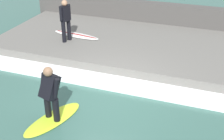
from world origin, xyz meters
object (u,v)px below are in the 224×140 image
at_px(surfer_riding, 50,91).
at_px(surfboard_waiting_near, 76,35).
at_px(surfboard_riding, 53,119).
at_px(surfer_waiting_near, 65,18).

height_order(surfer_riding, surfboard_waiting_near, surfer_riding).
bearing_deg(surfboard_riding, surfer_riding, 180.00).
relative_size(surfer_riding, surfer_waiting_near, 0.94).
xyz_separation_m(surfer_waiting_near, surfboard_waiting_near, (0.58, -0.09, -0.82)).
xyz_separation_m(surfboard_riding, surfer_riding, (-0.00, 0.00, 0.82)).
bearing_deg(surfer_riding, surfboard_riding, 0.00).
relative_size(surfboard_riding, surfer_waiting_near, 1.25).
xyz_separation_m(surfer_riding, surfer_waiting_near, (3.97, 1.63, 0.40)).
xyz_separation_m(surfboard_riding, surfer_waiting_near, (3.97, 1.63, 1.22)).
bearing_deg(surfboard_riding, surfer_waiting_near, 22.26).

